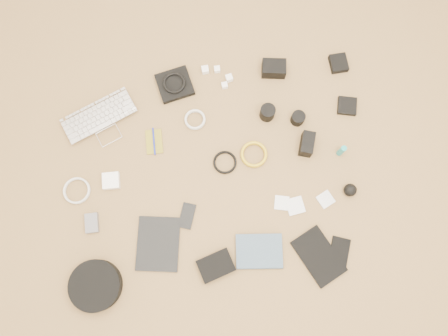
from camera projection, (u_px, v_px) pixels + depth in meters
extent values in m
cube|color=olive|center=(214.00, 174.00, 2.06)|extent=(4.00, 4.00, 0.04)
imported|color=silver|center=(104.00, 125.00, 2.08)|extent=(0.41, 0.34, 0.03)
cube|color=black|center=(175.00, 85.00, 2.12)|extent=(0.18, 0.17, 0.03)
torus|color=black|center=(174.00, 83.00, 2.10)|extent=(0.13, 0.13, 0.01)
cube|color=white|center=(217.00, 69.00, 2.14)|extent=(0.03, 0.03, 0.03)
cube|color=white|center=(205.00, 70.00, 2.14)|extent=(0.03, 0.03, 0.03)
cube|color=white|center=(229.00, 78.00, 2.13)|extent=(0.04, 0.04, 0.03)
cube|color=white|center=(225.00, 85.00, 2.12)|extent=(0.03, 0.03, 0.03)
cube|color=black|center=(274.00, 69.00, 2.12)|extent=(0.13, 0.10, 0.07)
cube|color=black|center=(338.00, 63.00, 2.14)|extent=(0.08, 0.09, 0.03)
cube|color=olive|center=(154.00, 142.00, 2.07)|extent=(0.09, 0.12, 0.01)
cylinder|color=#141EAA|center=(154.00, 141.00, 2.06)|extent=(0.02, 0.13, 0.01)
torus|color=silver|center=(195.00, 120.00, 2.09)|extent=(0.10, 0.10, 0.01)
cylinder|color=black|center=(267.00, 113.00, 2.06)|extent=(0.09, 0.09, 0.08)
cylinder|color=black|center=(298.00, 118.00, 2.07)|extent=(0.07, 0.07, 0.06)
cube|color=black|center=(347.00, 106.00, 2.10)|extent=(0.11, 0.11, 0.02)
cube|color=white|center=(111.00, 181.00, 2.01)|extent=(0.08, 0.08, 0.03)
torus|color=silver|center=(77.00, 191.00, 2.01)|extent=(0.13, 0.13, 0.01)
torus|color=black|center=(225.00, 163.00, 2.04)|extent=(0.15, 0.15, 0.01)
torus|color=gold|center=(254.00, 155.00, 2.05)|extent=(0.16, 0.16, 0.01)
cube|color=black|center=(307.00, 144.00, 2.03)|extent=(0.09, 0.12, 0.08)
cylinder|color=teal|center=(341.00, 151.00, 2.02)|extent=(0.03, 0.03, 0.09)
cube|color=slate|center=(92.00, 223.00, 1.97)|extent=(0.06, 0.09, 0.02)
cube|color=black|center=(158.00, 244.00, 1.96)|extent=(0.24, 0.28, 0.01)
cube|color=black|center=(187.00, 216.00, 1.99)|extent=(0.10, 0.13, 0.01)
cube|color=silver|center=(282.00, 203.00, 2.00)|extent=(0.08, 0.08, 0.01)
cube|color=silver|center=(295.00, 206.00, 2.00)|extent=(0.08, 0.08, 0.01)
cube|color=silver|center=(326.00, 199.00, 2.01)|extent=(0.09, 0.09, 0.01)
sphere|color=black|center=(350.00, 190.00, 1.99)|extent=(0.08, 0.08, 0.06)
cylinder|color=black|center=(96.00, 286.00, 1.90)|extent=(0.30, 0.30, 0.06)
cube|color=black|center=(216.00, 266.00, 1.93)|extent=(0.17, 0.14, 0.04)
imported|color=#3D5267|center=(260.00, 269.00, 1.93)|extent=(0.23, 0.19, 0.02)
cube|color=black|center=(319.00, 256.00, 1.95)|extent=(0.23, 0.28, 0.02)
cube|color=black|center=(339.00, 251.00, 1.95)|extent=(0.13, 0.15, 0.01)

